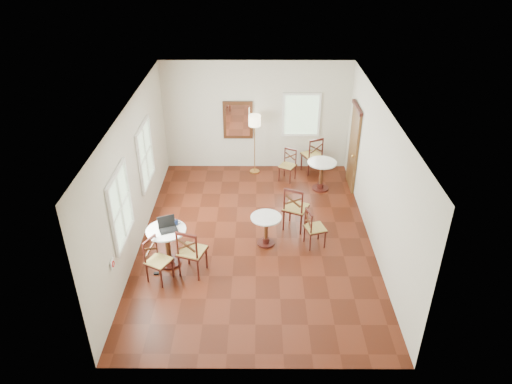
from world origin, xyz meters
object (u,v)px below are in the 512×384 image
chair_back_b (288,165)px  power_adapter (156,273)px  floor_lamp (255,124)px  cafe_table_back (321,172)px  laptop (168,226)px  mouse (175,230)px  chair_near_a (192,252)px  cafe_table_near (168,243)px  chair_near_b (158,260)px  chair_mid_a (295,208)px  chair_mid_b (314,228)px  water_glass (164,224)px  chair_back_a (312,155)px  navy_mug (176,222)px  cafe_table_mid (266,227)px

chair_back_b → power_adapter: chair_back_b is taller
floor_lamp → cafe_table_back: bearing=-29.2°
laptop → mouse: size_ratio=4.05×
chair_back_b → chair_near_a: bearing=-89.8°
cafe_table_near → chair_near_b: (-0.11, -0.49, -0.06)m
chair_mid_a → chair_mid_b: chair_mid_a is taller
chair_near_a → power_adapter: size_ratio=11.04×
chair_near_a → chair_near_b: (-0.63, -0.19, -0.07)m
mouse → power_adapter: (-0.40, -0.29, -0.84)m
cafe_table_back → chair_near_b: chair_near_b is taller
mouse → water_glass: bearing=154.7°
cafe_table_back → power_adapter: cafe_table_back is taller
cafe_table_back → laptop: size_ratio=1.84×
water_glass → chair_back_a: bearing=49.6°
chair_mid_a → mouse: size_ratio=10.39×
cafe_table_back → water_glass: 4.60m
chair_back_b → navy_mug: bearing=-96.9°
chair_near_b → water_glass: water_glass is taller
chair_back_a → navy_mug: (-3.10, -3.86, 0.36)m
chair_near_b → power_adapter: size_ratio=9.56×
power_adapter → chair_near_a: bearing=3.9°
chair_near_a → laptop: laptop is taller
cafe_table_near → navy_mug: bearing=43.3°
chair_mid_a → laptop: chair_mid_a is taller
cafe_table_mid → laptop: bearing=-161.3°
chair_near_b → laptop: bearing=12.6°
chair_mid_a → water_glass: bearing=47.8°
chair_mid_a → chair_back_a: 2.82m
chair_back_a → cafe_table_back: bearing=74.4°
chair_mid_b → power_adapter: bearing=90.2°
cafe_table_back → chair_back_b: 0.97m
chair_near_a → chair_back_b: size_ratio=1.23×
chair_mid_a → power_adapter: 3.32m
navy_mug → cafe_table_near: bearing=-136.7°
navy_mug → chair_mid_b: bearing=9.4°
mouse → water_glass: 0.30m
navy_mug → chair_mid_a: bearing=24.3°
cafe_table_back → floor_lamp: size_ratio=0.47×
chair_mid_b → chair_back_b: chair_mid_b is taller
chair_mid_b → navy_mug: size_ratio=6.88×
chair_mid_a → water_glass: size_ratio=9.56×
cafe_table_mid → laptop: laptop is taller
chair_mid_a → power_adapter: (-2.85, -1.63, -0.52)m
chair_back_b → power_adapter: (-2.81, -3.93, -0.41)m
cafe_table_near → floor_lamp: (1.71, 4.04, 0.89)m
cafe_table_mid → cafe_table_back: (1.45, 2.40, 0.06)m
chair_back_a → power_adapter: 5.62m
chair_near_a → chair_mid_a: chair_mid_a is taller
floor_lamp → navy_mug: floor_lamp is taller
cafe_table_near → chair_back_b: 4.42m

